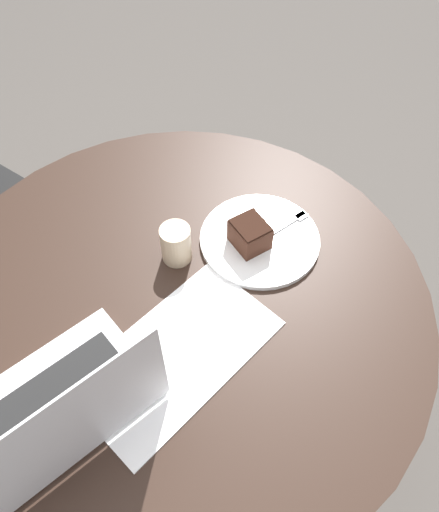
% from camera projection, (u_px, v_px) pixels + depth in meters
% --- Properties ---
extents(ground_plane, '(12.00, 12.00, 0.00)m').
position_uv_depth(ground_plane, '(192.00, 419.00, 1.61)').
color(ground_plane, '#4C4742').
extents(dining_table, '(1.05, 1.05, 0.74)m').
position_uv_depth(dining_table, '(180.00, 328.00, 1.13)').
color(dining_table, black).
rests_on(dining_table, ground_plane).
extents(paper_document, '(0.44, 0.39, 0.00)m').
position_uv_depth(paper_document, '(177.00, 354.00, 0.94)').
color(paper_document, white).
rests_on(paper_document, dining_table).
extents(plate, '(0.27, 0.27, 0.01)m').
position_uv_depth(plate, '(260.00, 239.00, 1.10)').
color(plate, white).
rests_on(plate, dining_table).
extents(cake_slice, '(0.10, 0.10, 0.06)m').
position_uv_depth(cake_slice, '(250.00, 234.00, 1.06)').
color(cake_slice, '#472619').
rests_on(cake_slice, plate).
extents(fork, '(0.14, 0.13, 0.00)m').
position_uv_depth(fork, '(283.00, 226.00, 1.12)').
color(fork, silver).
rests_on(fork, plate).
extents(coffee_glass, '(0.06, 0.06, 0.09)m').
position_uv_depth(coffee_glass, '(176.00, 244.00, 1.05)').
color(coffee_glass, '#C6AD89').
rests_on(coffee_glass, dining_table).
extents(laptop, '(0.39, 0.38, 0.24)m').
position_uv_depth(laptop, '(61.00, 408.00, 0.83)').
color(laptop, silver).
rests_on(laptop, dining_table).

